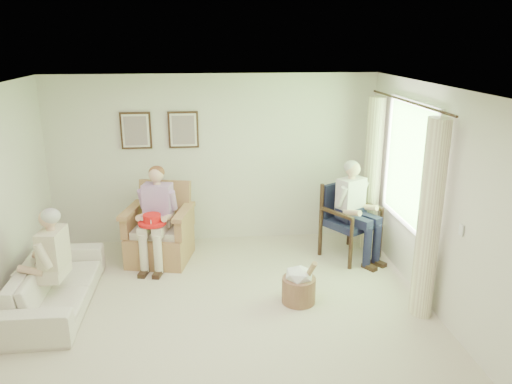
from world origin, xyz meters
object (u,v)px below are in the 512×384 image
Objects in this scene: wood_armchair at (349,217)px; person_sofa at (49,257)px; person_wicker at (157,209)px; red_hat at (152,220)px; person_dark at (354,204)px; hatbox at (299,284)px; wicker_armchair at (160,236)px; sofa at (57,284)px.

person_sofa is at bearing 165.74° from wood_armchair.
red_hat is at bearing -93.48° from person_wicker.
wood_armchair is 0.75× the size of person_dark.
person_wicker is at bearing 149.13° from wood_armchair.
person_wicker is 2.27m from hatbox.
hatbox is (1.78, -1.29, -0.58)m from person_wicker.
person_sofa is 1.46m from red_hat.
person_wicker reaches higher than wood_armchair.
wicker_armchair is at bearing 146.54° from person_sofa.
person_sofa is 3.26× the size of red_hat.
wicker_armchair is at bearing 146.11° from wood_armchair.
person_sofa is (-1.13, -1.19, -0.12)m from person_wicker.
red_hat is at bearing -50.90° from sofa.
red_hat is 0.63× the size of hatbox.
wicker_armchair is at bearing 141.07° from hatbox.
person_dark is 2.83m from red_hat.
wicker_armchair is 1.78m from person_sofa.
person_dark is 4.04m from person_sofa.
hatbox is at bearing -26.36° from wicker_armchair.
person_dark is at bearing 1.62° from red_hat.
sofa is 5.11× the size of red_hat.
wood_armchair is 4.09m from person_sofa.
sofa is 4.05m from person_dark.
person_sofa is 2.05× the size of hatbox.
person_wicker is (-0.00, -0.15, 0.46)m from wicker_armchair.
person_dark is at bearing -122.10° from wood_armchair.
red_hat reaches higher than hatbox.
person_dark is at bearing 49.74° from hatbox.
person_dark reaches higher than wood_armchair.
wicker_armchair is 0.80× the size of person_wicker.
person_dark is (3.90, 0.95, 0.56)m from sofa.
wicker_armchair is 0.49m from person_wicker.
person_wicker reaches higher than sofa.
person_dark is 3.73× the size of red_hat.
sofa is at bearing -120.33° from wicker_armchair.
sofa is at bearing -124.00° from person_wicker.
person_sofa reaches higher than hatbox.
red_hat reaches higher than sofa.
person_sofa is at bearing 180.00° from sofa.
wicker_armchair reaches higher than red_hat.
sofa is at bearing 161.59° from person_dark.
person_sofa is at bearing -117.47° from wicker_armchair.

